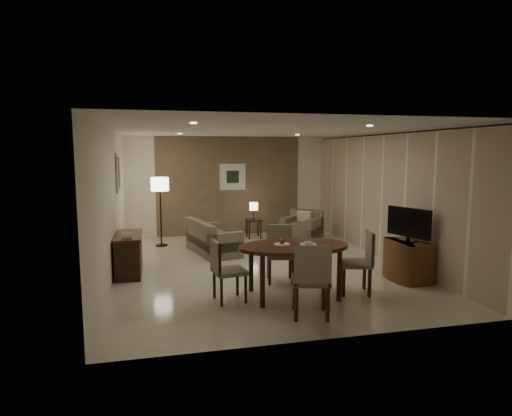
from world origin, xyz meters
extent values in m
cube|color=beige|center=(0.00, 0.00, 0.00)|extent=(5.50, 7.00, 0.00)
cube|color=white|center=(0.00, 0.00, 2.70)|extent=(5.50, 7.00, 0.00)
cube|color=#746348|center=(0.00, 3.50, 1.35)|extent=(5.50, 0.00, 2.70)
cube|color=white|center=(-2.75, 0.00, 1.35)|extent=(0.00, 7.00, 2.70)
cube|color=white|center=(2.75, 0.00, 1.35)|extent=(0.00, 7.00, 2.70)
cube|color=#746348|center=(0.00, 3.48, 1.35)|extent=(3.96, 0.03, 2.70)
cylinder|color=black|center=(2.68, 0.00, 2.64)|extent=(0.03, 6.80, 0.03)
cube|color=silver|center=(0.10, 3.46, 1.60)|extent=(0.72, 0.03, 0.72)
cube|color=black|center=(0.10, 3.44, 1.60)|extent=(0.34, 0.01, 0.34)
cube|color=silver|center=(-2.72, 1.20, 1.85)|extent=(0.03, 0.60, 0.80)
cube|color=gray|center=(-2.71, 1.20, 1.85)|extent=(0.01, 0.46, 0.64)
cylinder|color=white|center=(-1.40, -1.80, 2.69)|extent=(0.10, 0.10, 0.01)
cylinder|color=white|center=(1.40, -1.80, 2.69)|extent=(0.10, 0.10, 0.01)
cylinder|color=white|center=(-1.40, 1.80, 2.69)|extent=(0.10, 0.10, 0.01)
cylinder|color=white|center=(1.40, 1.80, 2.69)|extent=(0.10, 0.10, 0.01)
cylinder|color=white|center=(-0.05, -1.84, 0.83)|extent=(0.26, 0.26, 0.02)
cylinder|color=white|center=(0.35, -1.94, 0.83)|extent=(0.26, 0.26, 0.02)
sphere|color=#9A3B11|center=(-0.05, -1.84, 0.89)|extent=(0.09, 0.09, 0.09)
cube|color=white|center=(0.35, -1.94, 0.86)|extent=(0.12, 0.08, 0.03)
cylinder|color=#463F27|center=(0.55, 1.51, 0.01)|extent=(1.31, 1.31, 0.01)
camera|label=1|loc=(-1.95, -8.14, 2.27)|focal=30.00mm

